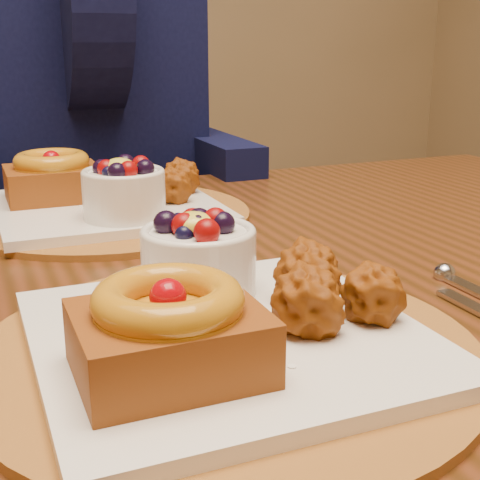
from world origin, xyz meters
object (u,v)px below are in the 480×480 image
Objects in this scene: dining_table at (154,334)px; place_setting_near at (221,317)px; place_setting_far at (104,197)px; chair_far at (78,250)px; diner at (85,89)px.

place_setting_near is at bearing -90.94° from dining_table.
chair_far is (0.05, 0.59, -0.25)m from place_setting_far.
place_setting_near is 1.00× the size of place_setting_far.
dining_table is at bearing -96.55° from chair_far.
dining_table is 4.21× the size of place_setting_near.
dining_table is at bearing -112.73° from diner.
chair_far reaches higher than place_setting_near.
place_setting_far is at bearing -97.99° from chair_far.
place_setting_near is 1.05m from chair_far.
diner is (0.05, 0.64, 0.22)m from dining_table.
dining_table is 0.68m from diner.
dining_table is at bearing -88.99° from place_setting_far.
diner is at bearing 86.24° from place_setting_near.
place_setting_far reaches higher than dining_table.
diner is (0.06, 0.42, 0.11)m from place_setting_far.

